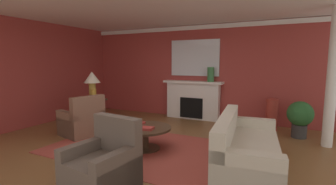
% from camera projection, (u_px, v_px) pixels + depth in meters
% --- Properties ---
extents(ground_plane, '(9.48, 9.48, 0.00)m').
position_uv_depth(ground_plane, '(149.00, 149.00, 4.79)').
color(ground_plane, brown).
extents(wall_fireplace, '(7.89, 0.12, 2.79)m').
position_uv_depth(wall_fireplace, '(199.00, 72.00, 7.27)').
color(wall_fireplace, '#9E3833').
rests_on(wall_fireplace, ground_plane).
extents(wall_window, '(0.12, 6.45, 2.79)m').
position_uv_depth(wall_window, '(36.00, 74.00, 6.48)').
color(wall_window, '#9E3833').
rests_on(wall_window, ground_plane).
extents(ceiling_panel, '(7.89, 6.45, 0.06)m').
position_uv_depth(ceiling_panel, '(156.00, 5.00, 4.69)').
color(ceiling_panel, white).
extents(crown_moulding, '(7.89, 0.08, 0.12)m').
position_uv_depth(crown_moulding, '(199.00, 27.00, 7.03)').
color(crown_moulding, white).
extents(area_rug, '(3.79, 2.28, 0.01)m').
position_uv_depth(area_rug, '(146.00, 149.00, 4.75)').
color(area_rug, '#993D33').
rests_on(area_rug, ground_plane).
extents(fireplace, '(1.80, 0.35, 1.14)m').
position_uv_depth(fireplace, '(193.00, 101.00, 7.24)').
color(fireplace, white).
rests_on(fireplace, ground_plane).
extents(mantel_mirror, '(1.50, 0.04, 1.07)m').
position_uv_depth(mantel_mirror, '(195.00, 58.00, 7.18)').
color(mantel_mirror, silver).
extents(sofa, '(1.11, 2.18, 0.85)m').
position_uv_depth(sofa, '(245.00, 150.00, 3.87)').
color(sofa, beige).
rests_on(sofa, ground_plane).
extents(armchair_near_window, '(0.97, 0.97, 0.95)m').
position_uv_depth(armchair_near_window, '(82.00, 122.00, 5.63)').
color(armchair_near_window, brown).
rests_on(armchair_near_window, ground_plane).
extents(armchair_facing_fireplace, '(0.90, 0.90, 0.95)m').
position_uv_depth(armchair_facing_fireplace, '(103.00, 166.00, 3.26)').
color(armchair_facing_fireplace, brown).
rests_on(armchair_facing_fireplace, ground_plane).
extents(coffee_table, '(1.00, 1.00, 0.45)m').
position_uv_depth(coffee_table, '(146.00, 133.00, 4.71)').
color(coffee_table, '#3D2D1E').
rests_on(coffee_table, ground_plane).
extents(side_table, '(0.56, 0.56, 0.70)m').
position_uv_depth(side_table, '(93.00, 110.00, 6.58)').
color(side_table, '#3D2D1E').
rests_on(side_table, ground_plane).
extents(table_lamp, '(0.44, 0.44, 0.75)m').
position_uv_depth(table_lamp, '(92.00, 80.00, 6.48)').
color(table_lamp, '#B28E38').
rests_on(table_lamp, side_table).
extents(vase_on_side_table, '(0.14, 0.14, 0.29)m').
position_uv_depth(vase_on_side_table, '(94.00, 95.00, 6.35)').
color(vase_on_side_table, '#B7892D').
rests_on(vase_on_side_table, side_table).
extents(vase_mantel_right, '(0.19, 0.19, 0.42)m').
position_uv_depth(vase_mantel_right, '(211.00, 75.00, 6.85)').
color(vase_mantel_right, '#33703D').
rests_on(vase_mantel_right, fireplace).
extents(vase_tall_corner, '(0.29, 0.29, 0.79)m').
position_uv_depth(vase_tall_corner, '(272.00, 115.00, 6.03)').
color(vase_tall_corner, '#9E3328').
rests_on(vase_tall_corner, ground_plane).
extents(book_red_cover, '(0.25, 0.21, 0.05)m').
position_uv_depth(book_red_cover, '(147.00, 128.00, 4.51)').
color(book_red_cover, maroon).
rests_on(book_red_cover, coffee_table).
extents(book_art_folio, '(0.22, 0.17, 0.04)m').
position_uv_depth(book_art_folio, '(139.00, 123.00, 4.73)').
color(book_art_folio, maroon).
rests_on(book_art_folio, coffee_table).
extents(book_small_novel, '(0.25, 0.18, 0.06)m').
position_uv_depth(book_small_novel, '(135.00, 122.00, 4.64)').
color(book_small_novel, maroon).
rests_on(book_small_novel, coffee_table).
extents(potted_plant, '(0.56, 0.56, 0.83)m').
position_uv_depth(potted_plant, '(300.00, 116.00, 5.42)').
color(potted_plant, '#333333').
rests_on(potted_plant, ground_plane).
extents(column_white, '(0.20, 0.20, 2.79)m').
position_uv_depth(column_white, '(332.00, 78.00, 4.74)').
color(column_white, white).
rests_on(column_white, ground_plane).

